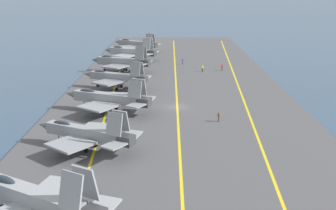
{
  "coord_description": "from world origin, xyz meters",
  "views": [
    {
      "loc": [
        -73.24,
        1.27,
        22.17
      ],
      "look_at": [
        -7.31,
        1.63,
        2.9
      ],
      "focal_mm": 45.0,
      "sensor_mm": 36.0,
      "label": 1
    }
  ],
  "objects": [
    {
      "name": "ground_plane",
      "position": [
        0.0,
        0.0,
        0.0
      ],
      "size": [
        2000.0,
        2000.0,
        0.0
      ],
      "primitive_type": "plane",
      "color": "#334C66"
    },
    {
      "name": "carrier_deck",
      "position": [
        0.0,
        0.0,
        0.2
      ],
      "size": [
        200.47,
        45.57,
        0.4
      ],
      "primitive_type": "cube",
      "color": "#4C4C4F",
      "rests_on": "ground"
    },
    {
      "name": "deck_stripe_foul_line",
      "position": [
        0.0,
        -12.53,
        0.4
      ],
      "size": [
        180.05,
        12.2,
        0.01
      ],
      "primitive_type": "cube",
      "rotation": [
        0.0,
        0.0,
        -0.07
      ],
      "color": "yellow",
      "rests_on": "carrier_deck"
    },
    {
      "name": "deck_stripe_centerline",
      "position": [
        0.0,
        0.0,
        0.4
      ],
      "size": [
        180.42,
        0.36,
        0.01
      ],
      "primitive_type": "cube",
      "color": "yellow",
      "rests_on": "carrier_deck"
    },
    {
      "name": "deck_stripe_edge_line",
      "position": [
        0.0,
        12.53,
        0.4
      ],
      "size": [
        180.2,
        9.58,
        0.01
      ],
      "primitive_type": "cube",
      "rotation": [
        0.0,
        0.0,
        0.05
      ],
      "color": "yellow",
      "rests_on": "carrier_deck"
    },
    {
      "name": "parked_jet_second",
      "position": [
        -38.44,
        13.79,
        2.95
      ],
      "size": [
        12.75,
        15.91,
        6.75
      ],
      "color": "#93999E",
      "rests_on": "carrier_deck"
    },
    {
      "name": "parked_jet_third",
      "position": [
        -20.14,
        12.61,
        2.74
      ],
      "size": [
        11.93,
        15.42,
        6.03
      ],
      "color": "gray",
      "rests_on": "carrier_deck"
    },
    {
      "name": "parked_jet_fourth",
      "position": [
        -3.04,
        12.03,
        2.88
      ],
      "size": [
        12.69,
        16.63,
        6.26
      ],
      "color": "gray",
      "rests_on": "carrier_deck"
    },
    {
      "name": "parked_jet_fifth",
      "position": [
        13.52,
        12.77,
        2.99
      ],
      "size": [
        12.09,
        15.21,
        6.06
      ],
      "color": "gray",
      "rests_on": "carrier_deck"
    },
    {
      "name": "parked_jet_sixth",
      "position": [
        31.08,
        13.61,
        3.08
      ],
      "size": [
        12.71,
        16.0,
        6.75
      ],
      "color": "gray",
      "rests_on": "carrier_deck"
    },
    {
      "name": "parked_jet_seventh",
      "position": [
        48.14,
        12.86,
        2.84
      ],
      "size": [
        13.36,
        16.64,
        6.68
      ],
      "color": "#93999E",
      "rests_on": "carrier_deck"
    },
    {
      "name": "parked_jet_eighth",
      "position": [
        64.22,
        12.5,
        2.88
      ],
      "size": [
        13.77,
        16.14,
        6.1
      ],
      "color": "gray",
      "rests_on": "carrier_deck"
    },
    {
      "name": "crew_yellow_vest",
      "position": [
        31.7,
        -6.9,
        1.34
      ],
      "size": [
        0.45,
        0.45,
        1.71
      ],
      "color": "#232328",
      "rests_on": "carrier_deck"
    },
    {
      "name": "crew_brown_vest",
      "position": [
        -8.3,
        -6.62,
        1.34
      ],
      "size": [
        0.43,
        0.46,
        1.71
      ],
      "color": "#4C473D",
      "rests_on": "carrier_deck"
    },
    {
      "name": "crew_red_vest",
      "position": [
        32.92,
        -12.0,
        1.33
      ],
      "size": [
        0.44,
        0.36,
        1.69
      ],
      "color": "#383328",
      "rests_on": "carrier_deck"
    },
    {
      "name": "crew_blue_vest",
      "position": [
        41.31,
        -2.17,
        1.36
      ],
      "size": [
        0.45,
        0.45,
        1.75
      ],
      "color": "#4C473D",
      "rests_on": "carrier_deck"
    }
  ]
}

